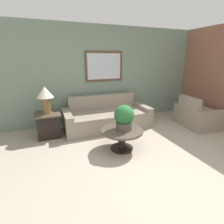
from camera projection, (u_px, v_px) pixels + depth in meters
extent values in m
plane|color=gray|center=(160.00, 173.00, 2.78)|extent=(20.00, 20.00, 0.00)
cube|color=slate|center=(103.00, 75.00, 4.88)|extent=(7.67, 0.06, 2.60)
cube|color=#4C3823|center=(104.00, 66.00, 4.77)|extent=(1.06, 0.03, 0.80)
cube|color=#B2BCC6|center=(104.00, 66.00, 4.76)|extent=(0.94, 0.01, 0.68)
cube|color=brown|center=(222.00, 76.00, 4.63)|extent=(0.06, 4.76, 2.60)
cube|color=gray|center=(107.00, 120.00, 4.58)|extent=(1.86, 0.96, 0.42)
cube|color=gray|center=(102.00, 101.00, 4.82)|extent=(1.86, 0.16, 0.38)
cube|color=gray|center=(68.00, 123.00, 4.21)|extent=(0.18, 0.96, 0.52)
cube|color=gray|center=(141.00, 114.00, 4.92)|extent=(0.18, 0.96, 0.52)
cube|color=gray|center=(199.00, 118.00, 4.73)|extent=(0.95, 0.78, 0.42)
cube|color=gray|center=(189.00, 104.00, 4.51)|extent=(0.23, 0.70, 0.38)
cube|color=gray|center=(212.00, 121.00, 4.31)|extent=(0.90, 0.27, 0.52)
cube|color=gray|center=(188.00, 111.00, 5.11)|extent=(0.90, 0.27, 0.52)
cylinder|color=black|center=(122.00, 148.00, 3.53)|extent=(0.45, 0.45, 0.03)
cylinder|color=black|center=(122.00, 140.00, 3.47)|extent=(0.15, 0.15, 0.35)
cylinder|color=#473D33|center=(122.00, 131.00, 3.42)|extent=(0.82, 0.82, 0.04)
cube|color=black|center=(49.00, 125.00, 4.04)|extent=(0.48, 0.48, 0.53)
cube|color=#473D33|center=(47.00, 114.00, 3.96)|extent=(0.57, 0.57, 0.03)
cylinder|color=brown|center=(47.00, 113.00, 3.95)|extent=(0.25, 0.25, 0.02)
cylinder|color=brown|center=(46.00, 105.00, 3.90)|extent=(0.18, 0.18, 0.34)
cone|color=beige|center=(45.00, 92.00, 3.81)|extent=(0.36, 0.36, 0.25)
cylinder|color=#4C4742|center=(124.00, 126.00, 3.41)|extent=(0.31, 0.31, 0.15)
sphere|color=#235B2D|center=(124.00, 115.00, 3.34)|extent=(0.39, 0.39, 0.39)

